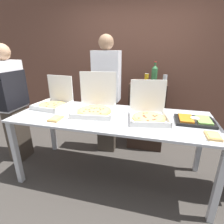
# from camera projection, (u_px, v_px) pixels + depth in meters

# --- Properties ---
(ground_plane) EXTENTS (16.00, 16.00, 0.00)m
(ground_plane) POSITION_uv_depth(u_px,v_px,m) (112.00, 175.00, 2.36)
(ground_plane) COLOR #423D38
(brick_wall_behind) EXTENTS (10.00, 0.06, 2.80)m
(brick_wall_behind) POSITION_uv_depth(u_px,v_px,m) (134.00, 60.00, 3.43)
(brick_wall_behind) COLOR brown
(brick_wall_behind) RESTS_ON ground_plane
(buffet_table) EXTENTS (2.31, 0.89, 0.86)m
(buffet_table) POSITION_uv_depth(u_px,v_px,m) (112.00, 123.00, 2.10)
(buffet_table) COLOR silver
(buffet_table) RESTS_ON ground_plane
(pizza_box_near_right) EXTENTS (0.53, 0.54, 0.47)m
(pizza_box_near_right) POSITION_uv_depth(u_px,v_px,m) (95.00, 105.00, 2.19)
(pizza_box_near_right) COLOR white
(pizza_box_near_right) RESTS_ON buffet_table
(pizza_box_far_right) EXTENTS (0.48, 0.49, 0.41)m
(pizza_box_far_right) POSITION_uv_depth(u_px,v_px,m) (148.00, 112.00, 1.97)
(pizza_box_far_right) COLOR white
(pizza_box_far_right) RESTS_ON buffet_table
(pizza_box_far_left) EXTENTS (0.45, 0.46, 0.40)m
(pizza_box_far_left) POSITION_uv_depth(u_px,v_px,m) (54.00, 101.00, 2.39)
(pizza_box_far_left) COLOR white
(pizza_box_far_left) RESTS_ON buffet_table
(paper_plate_front_left) EXTENTS (0.20, 0.20, 0.03)m
(paper_plate_front_left) POSITION_uv_depth(u_px,v_px,m) (213.00, 136.00, 1.56)
(paper_plate_front_left) COLOR white
(paper_plate_front_left) RESTS_ON buffet_table
(paper_plate_front_right) EXTENTS (0.24, 0.24, 0.03)m
(paper_plate_front_right) POSITION_uv_depth(u_px,v_px,m) (56.00, 119.00, 1.94)
(paper_plate_front_right) COLOR white
(paper_plate_front_right) RESTS_ON buffet_table
(veggie_tray) EXTENTS (0.40, 0.30, 0.05)m
(veggie_tray) POSITION_uv_depth(u_px,v_px,m) (194.00, 121.00, 1.88)
(veggie_tray) COLOR black
(veggie_tray) RESTS_ON buffet_table
(sideboard_podium) EXTENTS (0.57, 0.54, 1.11)m
(sideboard_podium) POSITION_uv_depth(u_px,v_px,m) (147.00, 114.00, 3.00)
(sideboard_podium) COLOR black
(sideboard_podium) RESTS_ON ground_plane
(soda_bottle) EXTENTS (0.09, 0.09, 0.32)m
(soda_bottle) POSITION_uv_depth(u_px,v_px,m) (154.00, 73.00, 2.76)
(soda_bottle) COLOR #2D6638
(soda_bottle) RESTS_ON sideboard_podium
(soda_can_silver) EXTENTS (0.07, 0.07, 0.12)m
(soda_can_silver) POSITION_uv_depth(u_px,v_px,m) (165.00, 79.00, 2.72)
(soda_can_silver) COLOR silver
(soda_can_silver) RESTS_ON sideboard_podium
(soda_can_colored) EXTENTS (0.07, 0.07, 0.12)m
(soda_can_colored) POSITION_uv_depth(u_px,v_px,m) (147.00, 77.00, 2.84)
(soda_can_colored) COLOR gold
(soda_can_colored) RESTS_ON sideboard_podium
(person_guest_cap) EXTENTS (0.40, 0.22, 1.80)m
(person_guest_cap) POSITION_uv_depth(u_px,v_px,m) (107.00, 94.00, 2.68)
(person_guest_cap) COLOR #473D33
(person_guest_cap) RESTS_ON ground_plane
(person_server_vest) EXTENTS (0.24, 0.42, 1.68)m
(person_server_vest) POSITION_uv_depth(u_px,v_px,m) (11.00, 99.00, 2.45)
(person_server_vest) COLOR #473D33
(person_server_vest) RESTS_ON ground_plane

